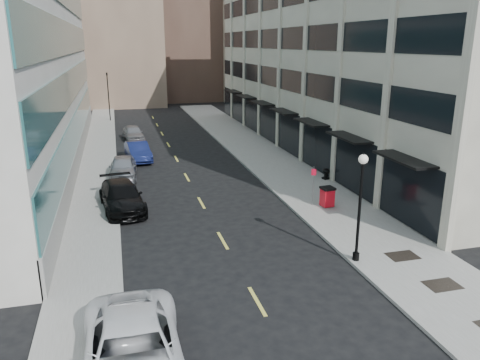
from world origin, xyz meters
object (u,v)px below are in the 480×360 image
trash_bin (327,196)px  car_blue_sedan (138,151)px  car_white_van (133,354)px  urn_planter (326,173)px  lamppost (360,198)px  sign_post (313,180)px  car_black_pickup (122,197)px  traffic_signal (107,76)px  car_silver_sedan (123,167)px  car_grey_sedan (133,133)px

trash_bin → car_blue_sedan: bearing=118.7°
car_white_van → urn_planter: (14.40, 17.73, -0.27)m
lamppost → sign_post: 7.68m
car_blue_sedan → lamppost: size_ratio=0.96×
car_black_pickup → car_blue_sedan: (1.60, 12.16, -0.02)m
traffic_signal → car_silver_sedan: 27.46m
trash_bin → car_black_pickup: bearing=160.2°
car_white_van → car_blue_sedan: size_ratio=1.33×
car_black_pickup → car_grey_sedan: car_black_pickup is taller
traffic_signal → car_black_pickup: size_ratio=1.24×
traffic_signal → trash_bin: size_ratio=5.72×
traffic_signal → car_blue_sedan: (2.30, -21.84, -4.92)m
car_white_van → sign_post: (11.20, 12.75, 0.82)m
traffic_signal → car_grey_sedan: size_ratio=1.55×
traffic_signal → sign_post: (11.90, -36.53, -4.01)m
car_blue_sedan → trash_bin: bearing=-62.3°
lamppost → car_grey_sedan: bearing=105.3°
traffic_signal → car_black_pickup: bearing=-88.8°
car_blue_sedan → trash_bin: size_ratio=3.96×
car_grey_sedan → sign_post: 25.43m
car_black_pickup → lamppost: bearing=-51.7°
car_black_pickup → urn_planter: (14.40, 2.45, -0.19)m
car_silver_sedan → car_grey_sedan: size_ratio=1.06×
car_blue_sedan → urn_planter: car_blue_sedan is taller
car_white_van → sign_post: sign_post is taller
car_white_van → car_silver_sedan: bearing=89.6°
lamppost → sign_post: size_ratio=2.08×
car_grey_sedan → lamppost: size_ratio=0.89×
car_grey_sedan → lamppost: (8.50, -31.00, 2.34)m
lamppost → traffic_signal: bearing=103.8°
urn_planter → traffic_signal: bearing=115.6°
car_grey_sedan → lamppost: bearing=-81.0°
car_white_van → trash_bin: (11.92, 12.26, -0.09)m
car_black_pickup → trash_bin: car_black_pickup is taller
traffic_signal → car_blue_sedan: traffic_signal is taller
urn_planter → car_white_van: bearing=-129.1°
lamppost → sign_post: lamppost is taller
car_silver_sedan → urn_planter: size_ratio=6.15×
car_grey_sedan → traffic_signal: bearing=93.7°
trash_bin → urn_planter: 6.01m
car_black_pickup → urn_planter: bearing=2.7°
car_black_pickup → car_grey_sedan: 21.06m
car_black_pickup → lamppost: 14.40m
car_white_van → lamppost: size_ratio=1.28×
urn_planter → lamppost: bearing=-109.0°
car_black_pickup → car_silver_sedan: size_ratio=1.17×
lamppost → urn_planter: (4.30, 12.45, -2.49)m
car_grey_sedan → sign_post: size_ratio=1.86×
car_silver_sedan → car_blue_sedan: size_ratio=0.99×
car_silver_sedan → trash_bin: car_silver_sedan is taller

